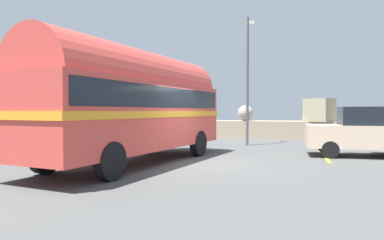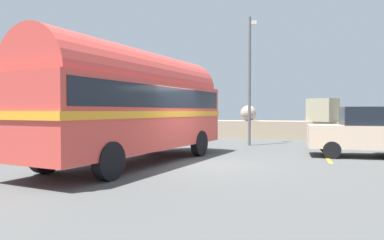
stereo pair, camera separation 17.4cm
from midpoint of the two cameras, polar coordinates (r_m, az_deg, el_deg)
ground at (r=11.37m, az=1.32°, el=-7.21°), size 32.00×26.00×0.02m
breakwater at (r=22.83m, az=9.18°, el=-1.05°), size 31.36×2.38×2.46m
vintage_coach at (r=11.51m, az=-8.90°, el=3.07°), size 3.89×8.87×3.70m
parked_car_nearest at (r=14.48m, az=27.06°, el=-1.67°), size 4.13×1.79×1.86m
lamp_post at (r=17.77m, az=9.68°, el=7.46°), size 0.44×1.00×6.36m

